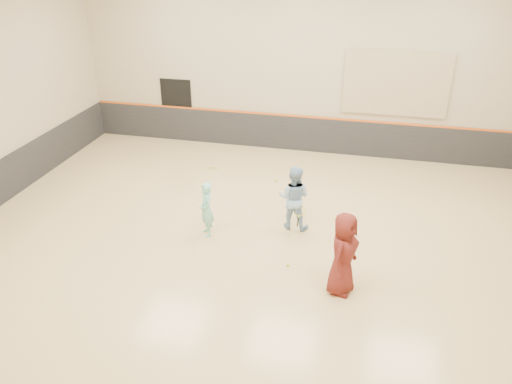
% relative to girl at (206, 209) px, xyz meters
% --- Properties ---
extents(room, '(15.04, 12.04, 6.22)m').
position_rel_girl_xyz_m(room, '(1.50, -0.10, 0.12)').
color(room, tan).
rests_on(room, ground).
extents(wainscot_back, '(14.90, 0.04, 1.20)m').
position_rel_girl_xyz_m(wainscot_back, '(1.50, 5.87, -0.09)').
color(wainscot_back, '#232326').
rests_on(wainscot_back, floor).
extents(accent_stripe, '(14.90, 0.03, 0.06)m').
position_rel_girl_xyz_m(accent_stripe, '(1.50, 5.86, 0.53)').
color(accent_stripe, '#D85914').
rests_on(accent_stripe, wall_back).
extents(acoustic_panel, '(3.20, 0.08, 2.00)m').
position_rel_girl_xyz_m(acoustic_panel, '(4.30, 5.85, 1.81)').
color(acoustic_panel, tan).
rests_on(acoustic_panel, wall_back).
extents(doorway, '(1.10, 0.05, 2.20)m').
position_rel_girl_xyz_m(doorway, '(-3.00, 5.88, 0.41)').
color(doorway, black).
rests_on(doorway, floor).
extents(girl, '(0.55, 0.60, 1.39)m').
position_rel_girl_xyz_m(girl, '(0.00, 0.00, 0.00)').
color(girl, '#7DD9C4').
rests_on(girl, floor).
extents(instructor, '(0.86, 0.70, 1.66)m').
position_rel_girl_xyz_m(instructor, '(1.99, 0.83, 0.13)').
color(instructor, '#8CB2D8').
rests_on(instructor, floor).
extents(young_man, '(0.81, 1.01, 1.80)m').
position_rel_girl_xyz_m(young_man, '(3.36, -1.46, 0.21)').
color(young_man, '#5A1A15').
rests_on(young_man, floor).
extents(held_racket, '(0.35, 0.35, 0.57)m').
position_rel_girl_xyz_m(held_racket, '(2.16, 0.65, -0.11)').
color(held_racket, yellow).
rests_on(held_racket, instructor).
extents(spare_racket, '(0.74, 0.74, 0.18)m').
position_rel_girl_xyz_m(spare_racket, '(-1.04, 3.61, -0.61)').
color(spare_racket, '#A0D22E').
rests_on(spare_racket, floor).
extents(ball_under_racket, '(0.07, 0.07, 0.07)m').
position_rel_girl_xyz_m(ball_under_racket, '(2.17, -0.88, -0.66)').
color(ball_under_racket, '#CBEA36').
rests_on(ball_under_racket, floor).
extents(ball_in_hand, '(0.07, 0.07, 0.07)m').
position_rel_girl_xyz_m(ball_in_hand, '(3.45, -1.61, 0.37)').
color(ball_in_hand, yellow).
rests_on(ball_in_hand, young_man).
extents(ball_beside_spare, '(0.07, 0.07, 0.07)m').
position_rel_girl_xyz_m(ball_beside_spare, '(1.08, 3.28, -0.66)').
color(ball_beside_spare, '#C7D732').
rests_on(ball_beside_spare, floor).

